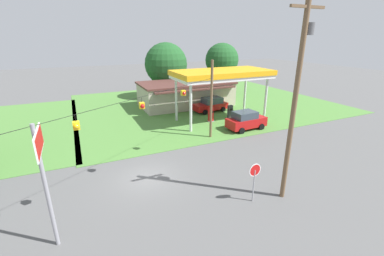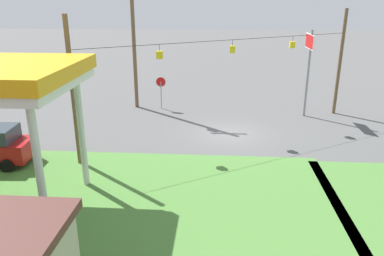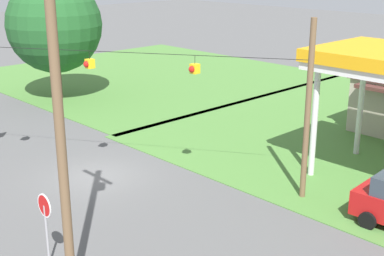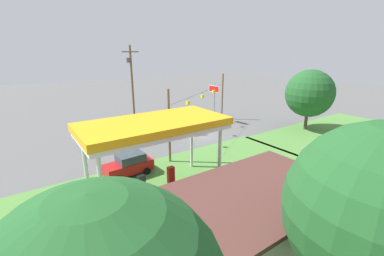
{
  "view_description": "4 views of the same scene",
  "coord_description": "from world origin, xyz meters",
  "px_view_note": "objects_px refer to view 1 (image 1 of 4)",
  "views": [
    {
      "loc": [
        -3.72,
        -15.74,
        9.38
      ],
      "look_at": [
        5.45,
        4.19,
        1.57
      ],
      "focal_mm": 24.0,
      "sensor_mm": 36.0,
      "label": 1
    },
    {
      "loc": [
        0.81,
        22.28,
        8.14
      ],
      "look_at": [
        2.1,
        3.86,
        1.67
      ],
      "focal_mm": 35.0,
      "sensor_mm": 36.0,
      "label": 2
    },
    {
      "loc": [
        19.45,
        -12.57,
        9.56
      ],
      "look_at": [
        3.59,
        2.65,
        2.59
      ],
      "focal_mm": 50.0,
      "sensor_mm": 36.0,
      "label": 3
    },
    {
      "loc": [
        19.75,
        26.11,
        10.83
      ],
      "look_at": [
        4.51,
        4.15,
        2.81
      ],
      "focal_mm": 24.0,
      "sensor_mm": 36.0,
      "label": 4
    }
  ],
  "objects_px": {
    "car_at_pumps_front": "(246,120)",
    "utility_pole_main": "(296,95)",
    "gas_station_store": "(186,94)",
    "stop_sign_overhead": "(42,162)",
    "car_at_pumps_rear": "(211,104)",
    "stop_sign_roadside": "(255,174)",
    "fuel_pump_far": "(230,112)",
    "tree_behind_station": "(166,64)",
    "tree_far_back": "(222,60)",
    "gas_station_canopy": "(222,75)",
    "fuel_pump_near": "(211,115)"
  },
  "relations": [
    {
      "from": "stop_sign_overhead",
      "to": "fuel_pump_near",
      "type": "bearing_deg",
      "value": 40.79
    },
    {
      "from": "fuel_pump_far",
      "to": "tree_behind_station",
      "type": "xyz_separation_m",
      "value": [
        -3.01,
        14.18,
        4.51
      ]
    },
    {
      "from": "car_at_pumps_rear",
      "to": "tree_far_back",
      "type": "relative_size",
      "value": 0.55
    },
    {
      "from": "gas_station_store",
      "to": "stop_sign_roadside",
      "type": "xyz_separation_m",
      "value": [
        -5.56,
        -22.87,
        0.1
      ]
    },
    {
      "from": "gas_station_canopy",
      "to": "car_at_pumps_rear",
      "type": "relative_size",
      "value": 2.35
    },
    {
      "from": "gas_station_canopy",
      "to": "stop_sign_roadside",
      "type": "height_order",
      "value": "gas_station_canopy"
    },
    {
      "from": "gas_station_store",
      "to": "fuel_pump_far",
      "type": "xyz_separation_m",
      "value": [
        2.16,
        -8.29,
        -0.9
      ]
    },
    {
      "from": "stop_sign_roadside",
      "to": "gas_station_canopy",
      "type": "bearing_deg",
      "value": -113.74
    },
    {
      "from": "gas_station_canopy",
      "to": "fuel_pump_near",
      "type": "xyz_separation_m",
      "value": [
        -1.31,
        -0.0,
        -4.54
      ]
    },
    {
      "from": "car_at_pumps_front",
      "to": "utility_pole_main",
      "type": "height_order",
      "value": "utility_pole_main"
    },
    {
      "from": "fuel_pump_near",
      "to": "stop_sign_overhead",
      "type": "xyz_separation_m",
      "value": [
        -15.64,
        -13.5,
        3.55
      ]
    },
    {
      "from": "gas_station_canopy",
      "to": "fuel_pump_far",
      "type": "height_order",
      "value": "gas_station_canopy"
    },
    {
      "from": "gas_station_canopy",
      "to": "gas_station_store",
      "type": "distance_m",
      "value": 9.09
    },
    {
      "from": "fuel_pump_near",
      "to": "car_at_pumps_rear",
      "type": "distance_m",
      "value": 4.4
    },
    {
      "from": "car_at_pumps_front",
      "to": "gas_station_store",
      "type": "bearing_deg",
      "value": 94.39
    },
    {
      "from": "car_at_pumps_front",
      "to": "tree_behind_station",
      "type": "relative_size",
      "value": 0.51
    },
    {
      "from": "gas_station_store",
      "to": "fuel_pump_far",
      "type": "height_order",
      "value": "gas_station_store"
    },
    {
      "from": "gas_station_store",
      "to": "stop_sign_overhead",
      "type": "relative_size",
      "value": 2.14
    },
    {
      "from": "gas_station_canopy",
      "to": "tree_behind_station",
      "type": "bearing_deg",
      "value": 96.82
    },
    {
      "from": "stop_sign_overhead",
      "to": "tree_far_back",
      "type": "height_order",
      "value": "tree_far_back"
    },
    {
      "from": "tree_far_back",
      "to": "stop_sign_roadside",
      "type": "bearing_deg",
      "value": -117.12
    },
    {
      "from": "gas_station_canopy",
      "to": "fuel_pump_far",
      "type": "bearing_deg",
      "value": -0.07
    },
    {
      "from": "stop_sign_roadside",
      "to": "fuel_pump_far",
      "type": "bearing_deg",
      "value": -117.91
    },
    {
      "from": "fuel_pump_far",
      "to": "tree_far_back",
      "type": "distance_m",
      "value": 14.94
    },
    {
      "from": "car_at_pumps_rear",
      "to": "stop_sign_overhead",
      "type": "distance_m",
      "value": 25.05
    },
    {
      "from": "stop_sign_overhead",
      "to": "tree_behind_station",
      "type": "relative_size",
      "value": 0.7
    },
    {
      "from": "tree_behind_station",
      "to": "tree_far_back",
      "type": "bearing_deg",
      "value": -9.42
    },
    {
      "from": "stop_sign_roadside",
      "to": "stop_sign_overhead",
      "type": "relative_size",
      "value": 0.41
    },
    {
      "from": "stop_sign_roadside",
      "to": "car_at_pumps_front",
      "type": "bearing_deg",
      "value": -123.93
    },
    {
      "from": "stop_sign_overhead",
      "to": "car_at_pumps_rear",
      "type": "bearing_deg",
      "value": 44.37
    },
    {
      "from": "stop_sign_overhead",
      "to": "tree_far_back",
      "type": "xyz_separation_m",
      "value": [
        24.48,
        26.14,
        1.39
      ]
    },
    {
      "from": "gas_station_canopy",
      "to": "stop_sign_overhead",
      "type": "height_order",
      "value": "stop_sign_overhead"
    },
    {
      "from": "fuel_pump_near",
      "to": "tree_far_back",
      "type": "distance_m",
      "value": 16.21
    },
    {
      "from": "gas_station_store",
      "to": "car_at_pumps_rear",
      "type": "distance_m",
      "value": 4.78
    },
    {
      "from": "stop_sign_roadside",
      "to": "tree_far_back",
      "type": "relative_size",
      "value": 0.29
    },
    {
      "from": "stop_sign_roadside",
      "to": "stop_sign_overhead",
      "type": "distance_m",
      "value": 10.89
    },
    {
      "from": "fuel_pump_near",
      "to": "gas_station_store",
      "type": "bearing_deg",
      "value": 86.84
    },
    {
      "from": "gas_station_canopy",
      "to": "car_at_pumps_front",
      "type": "xyz_separation_m",
      "value": [
        0.8,
        -3.86,
        -4.33
      ]
    },
    {
      "from": "car_at_pumps_rear",
      "to": "tree_far_back",
      "type": "bearing_deg",
      "value": -132.35
    },
    {
      "from": "gas_station_store",
      "to": "fuel_pump_far",
      "type": "distance_m",
      "value": 8.61
    },
    {
      "from": "car_at_pumps_rear",
      "to": "stop_sign_overhead",
      "type": "height_order",
      "value": "stop_sign_overhead"
    },
    {
      "from": "gas_station_store",
      "to": "utility_pole_main",
      "type": "bearing_deg",
      "value": -98.65
    },
    {
      "from": "car_at_pumps_rear",
      "to": "stop_sign_overhead",
      "type": "xyz_separation_m",
      "value": [
        -17.74,
        -17.36,
        3.4
      ]
    },
    {
      "from": "car_at_pumps_rear",
      "to": "utility_pole_main",
      "type": "relative_size",
      "value": 0.41
    },
    {
      "from": "fuel_pump_near",
      "to": "car_at_pumps_front",
      "type": "xyz_separation_m",
      "value": [
        2.11,
        -3.85,
        0.21
      ]
    },
    {
      "from": "car_at_pumps_front",
      "to": "stop_sign_overhead",
      "type": "xyz_separation_m",
      "value": [
        -17.75,
        -9.64,
        3.34
      ]
    },
    {
      "from": "fuel_pump_near",
      "to": "stop_sign_roadside",
      "type": "relative_size",
      "value": 0.68
    },
    {
      "from": "stop_sign_roadside",
      "to": "utility_pole_main",
      "type": "distance_m",
      "value": 5.04
    },
    {
      "from": "stop_sign_overhead",
      "to": "tree_far_back",
      "type": "distance_m",
      "value": 35.85
    },
    {
      "from": "car_at_pumps_front",
      "to": "utility_pole_main",
      "type": "bearing_deg",
      "value": -118.46
    }
  ]
}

